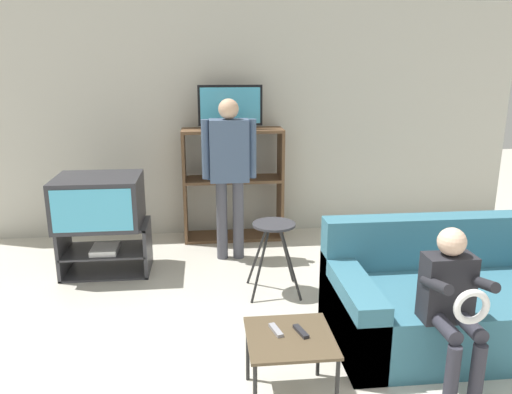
% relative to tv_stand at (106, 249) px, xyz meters
% --- Properties ---
extents(wall_back, '(6.40, 0.06, 2.60)m').
position_rel_tv_stand_xyz_m(wall_back, '(1.34, 1.09, 1.07)').
color(wall_back, beige).
rests_on(wall_back, ground_plane).
extents(tv_stand, '(0.81, 0.48, 0.47)m').
position_rel_tv_stand_xyz_m(tv_stand, '(0.00, 0.00, 0.00)').
color(tv_stand, '#38383D').
rests_on(tv_stand, ground_plane).
extents(television_main, '(0.77, 0.63, 0.46)m').
position_rel_tv_stand_xyz_m(television_main, '(-0.03, -0.00, 0.47)').
color(television_main, '#2D2D33').
rests_on(television_main, tv_stand).
extents(media_shelf, '(1.10, 0.37, 1.24)m').
position_rel_tv_stand_xyz_m(media_shelf, '(1.26, 0.83, 0.40)').
color(media_shelf, brown).
rests_on(media_shelf, ground_plane).
extents(television_flat, '(0.68, 0.20, 0.47)m').
position_rel_tv_stand_xyz_m(television_flat, '(1.24, 0.80, 1.23)').
color(television_flat, black).
rests_on(television_flat, media_shelf).
extents(folding_stool, '(0.44, 0.41, 0.63)m').
position_rel_tv_stand_xyz_m(folding_stool, '(1.52, -0.59, 0.28)').
color(folding_stool, black).
rests_on(folding_stool, ground_plane).
extents(snack_table, '(0.50, 0.50, 0.43)m').
position_rel_tv_stand_xyz_m(snack_table, '(1.41, -2.04, 0.15)').
color(snack_table, brown).
rests_on(snack_table, ground_plane).
extents(remote_control_black, '(0.08, 0.15, 0.02)m').
position_rel_tv_stand_xyz_m(remote_control_black, '(1.48, -2.02, 0.21)').
color(remote_control_black, '#232328').
rests_on(remote_control_black, snack_table).
extents(remote_control_white, '(0.07, 0.15, 0.02)m').
position_rel_tv_stand_xyz_m(remote_control_white, '(1.33, -1.99, 0.21)').
color(remote_control_white, gray).
rests_on(remote_control_white, snack_table).
extents(couch, '(1.80, 0.98, 0.82)m').
position_rel_tv_stand_xyz_m(couch, '(2.73, -1.45, 0.04)').
color(couch, teal).
rests_on(couch, ground_plane).
extents(person_standing_adult, '(0.53, 0.20, 1.61)m').
position_rel_tv_stand_xyz_m(person_standing_adult, '(1.19, 0.23, 0.74)').
color(person_standing_adult, '#4C4C56').
rests_on(person_standing_adult, ground_plane).
extents(person_seated_child, '(0.33, 0.43, 1.01)m').
position_rel_tv_stand_xyz_m(person_seated_child, '(2.39, -2.00, 0.36)').
color(person_seated_child, '#2D2D38').
rests_on(person_seated_child, ground_plane).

